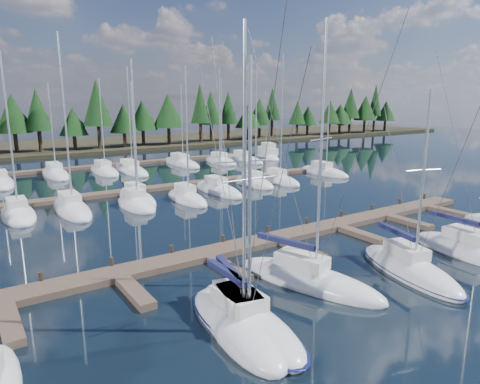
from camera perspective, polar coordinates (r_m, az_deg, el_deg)
ground at (r=41.96m, az=-5.43°, el=-2.03°), size 260.00×260.00×0.00m
far_shore at (r=98.29m, az=-22.34°, el=5.62°), size 220.00×30.00×0.60m
main_dock at (r=31.77m, az=5.50°, el=-6.44°), size 44.00×6.13×0.90m
back_docks at (r=59.54m, az=-14.41°, el=2.16°), size 50.00×21.80×0.40m
front_sailboat_1 at (r=20.72m, az=0.49°, el=-17.01°), size 3.09×8.44×12.93m
front_sailboat_2 at (r=20.88m, az=0.04°, el=-16.73°), size 4.79×8.95×14.29m
front_sailboat_3 at (r=25.29m, az=9.03°, el=-11.41°), size 5.26×9.65×15.16m
front_sailboat_4 at (r=28.35m, az=21.62°, el=-9.53°), size 4.91×9.11×11.73m
front_sailboat_5 at (r=33.23m, az=28.45°, el=-6.94°), size 3.56×8.88×14.42m
back_sailboat_rows at (r=55.44m, az=-12.47°, el=1.58°), size 46.62×32.49×16.77m
motor_yacht_right at (r=76.10m, az=3.70°, el=4.93°), size 5.64×9.41×4.46m
tree_line at (r=87.80m, az=-22.71°, el=9.57°), size 186.75×11.47×14.20m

